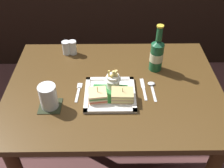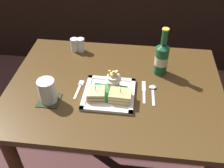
# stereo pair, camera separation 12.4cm
# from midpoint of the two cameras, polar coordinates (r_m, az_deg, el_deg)

# --- Properties ---
(dining_table) EXTENTS (1.05, 0.77, 0.76)m
(dining_table) POSITION_cam_midpoint_polar(r_m,az_deg,el_deg) (1.39, -2.18, -4.65)
(dining_table) COLOR #493117
(dining_table) RESTS_ON ground_plane
(square_plate) EXTENTS (0.24, 0.24, 0.02)m
(square_plate) POSITION_cam_midpoint_polar(r_m,az_deg,el_deg) (1.24, -3.30, -2.36)
(square_plate) COLOR white
(square_plate) RESTS_ON dining_table
(sandwich_half_left) EXTENTS (0.09, 0.09, 0.07)m
(sandwich_half_left) POSITION_cam_midpoint_polar(r_m,az_deg,el_deg) (1.20, -6.08, -2.60)
(sandwich_half_left) COLOR #DAB28A
(sandwich_half_left) RESTS_ON square_plate
(sandwich_half_right) EXTENTS (0.10, 0.08, 0.07)m
(sandwich_half_right) POSITION_cam_midpoint_polar(r_m,az_deg,el_deg) (1.19, -0.71, -2.56)
(sandwich_half_right) COLOR tan
(sandwich_half_right) RESTS_ON square_plate
(fries_cup) EXTENTS (0.08, 0.08, 0.10)m
(fries_cup) POSITION_cam_midpoint_polar(r_m,az_deg,el_deg) (1.24, -2.64, 0.95)
(fries_cup) COLOR white
(fries_cup) RESTS_ON square_plate
(beer_bottle) EXTENTS (0.07, 0.07, 0.26)m
(beer_bottle) POSITION_cam_midpoint_polar(r_m,az_deg,el_deg) (1.36, 7.06, 6.36)
(beer_bottle) COLOR #195630
(beer_bottle) RESTS_ON dining_table
(drink_coaster) EXTENTS (0.10, 0.10, 0.00)m
(drink_coaster) POSITION_cam_midpoint_polar(r_m,az_deg,el_deg) (1.24, -16.02, -4.72)
(drink_coaster) COLOR black
(drink_coaster) RESTS_ON dining_table
(water_glass) EXTENTS (0.08, 0.08, 0.11)m
(water_glass) POSITION_cam_midpoint_polar(r_m,az_deg,el_deg) (1.20, -16.45, -3.03)
(water_glass) COLOR silver
(water_glass) RESTS_ON dining_table
(fork) EXTENTS (0.03, 0.14, 0.00)m
(fork) POSITION_cam_midpoint_polar(r_m,az_deg,el_deg) (1.28, -10.02, -1.55)
(fork) COLOR silver
(fork) RESTS_ON dining_table
(knife) EXTENTS (0.02, 0.16, 0.00)m
(knife) POSITION_cam_midpoint_polar(r_m,az_deg,el_deg) (1.28, 4.06, -1.01)
(knife) COLOR silver
(knife) RESTS_ON dining_table
(spoon) EXTENTS (0.03, 0.14, 0.01)m
(spoon) POSITION_cam_midpoint_polar(r_m,az_deg,el_deg) (1.29, 5.92, -0.65)
(spoon) COLOR silver
(spoon) RESTS_ON dining_table
(salt_shaker) EXTENTS (0.05, 0.05, 0.08)m
(salt_shaker) POSITION_cam_midpoint_polar(r_m,az_deg,el_deg) (1.53, -12.17, 7.43)
(salt_shaker) COLOR silver
(salt_shaker) RESTS_ON dining_table
(pepper_shaker) EXTENTS (0.04, 0.04, 0.08)m
(pepper_shaker) POSITION_cam_midpoint_polar(r_m,az_deg,el_deg) (1.53, -10.81, 7.52)
(pepper_shaker) COLOR silver
(pepper_shaker) RESTS_ON dining_table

